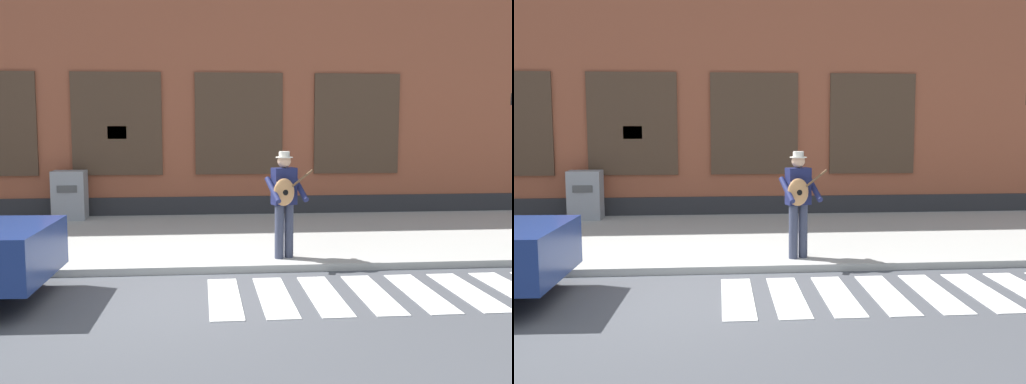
# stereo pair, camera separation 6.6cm
# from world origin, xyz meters

# --- Properties ---
(ground_plane) EXTENTS (160.00, 160.00, 0.00)m
(ground_plane) POSITION_xyz_m (0.00, 0.00, 0.00)
(ground_plane) COLOR #424449
(sidewalk) EXTENTS (28.00, 5.32, 0.12)m
(sidewalk) POSITION_xyz_m (0.00, 3.78, 0.06)
(sidewalk) COLOR #9E9E99
(sidewalk) RESTS_ON ground
(building_backdrop) EXTENTS (28.00, 4.06, 8.99)m
(building_backdrop) POSITION_xyz_m (-0.00, 8.44, 4.49)
(building_backdrop) COLOR brown
(building_backdrop) RESTS_ON ground
(crosswalk) EXTENTS (5.78, 1.90, 0.01)m
(crosswalk) POSITION_xyz_m (3.48, -0.18, 0.01)
(crosswalk) COLOR silver
(crosswalk) RESTS_ON ground
(busker) EXTENTS (0.78, 0.65, 1.75)m
(busker) POSITION_xyz_m (1.85, 1.60, 1.11)
(busker) COLOR #33384C
(busker) RESTS_ON sidewalk
(utility_box) EXTENTS (0.74, 0.57, 1.12)m
(utility_box) POSITION_xyz_m (-2.48, 5.99, 0.68)
(utility_box) COLOR gray
(utility_box) RESTS_ON sidewalk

